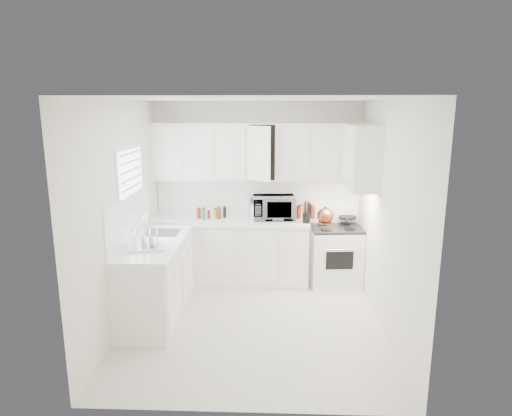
{
  "coord_description": "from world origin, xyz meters",
  "views": [
    {
      "loc": [
        0.21,
        -4.89,
        2.52
      ],
      "look_at": [
        0.0,
        0.7,
        1.25
      ],
      "focal_mm": 31.39,
      "sensor_mm": 36.0,
      "label": 1
    }
  ],
  "objects_px": {
    "stove": "(335,248)",
    "microwave": "(274,205)",
    "rice_cooker": "(259,210)",
    "dish_rack": "(145,239)",
    "tea_kettle": "(325,215)",
    "utensil_crock": "(306,211)"
  },
  "relations": [
    {
      "from": "tea_kettle",
      "to": "microwave",
      "type": "height_order",
      "value": "microwave"
    },
    {
      "from": "microwave",
      "to": "utensil_crock",
      "type": "bearing_deg",
      "value": -30.73
    },
    {
      "from": "stove",
      "to": "tea_kettle",
      "type": "distance_m",
      "value": 0.58
    },
    {
      "from": "stove",
      "to": "tea_kettle",
      "type": "xyz_separation_m",
      "value": [
        -0.18,
        -0.16,
        0.53
      ]
    },
    {
      "from": "tea_kettle",
      "to": "utensil_crock",
      "type": "relative_size",
      "value": 0.83
    },
    {
      "from": "rice_cooker",
      "to": "dish_rack",
      "type": "relative_size",
      "value": 0.62
    },
    {
      "from": "stove",
      "to": "microwave",
      "type": "xyz_separation_m",
      "value": [
        -0.89,
        0.07,
        0.61
      ]
    },
    {
      "from": "microwave",
      "to": "dish_rack",
      "type": "relative_size",
      "value": 1.44
    },
    {
      "from": "microwave",
      "to": "dish_rack",
      "type": "xyz_separation_m",
      "value": [
        -1.45,
        -1.45,
        -0.09
      ]
    },
    {
      "from": "stove",
      "to": "utensil_crock",
      "type": "bearing_deg",
      "value": -164.73
    },
    {
      "from": "stove",
      "to": "tea_kettle",
      "type": "height_order",
      "value": "tea_kettle"
    },
    {
      "from": "tea_kettle",
      "to": "stove",
      "type": "bearing_deg",
      "value": 65.19
    },
    {
      "from": "dish_rack",
      "to": "utensil_crock",
      "type": "bearing_deg",
      "value": 19.89
    },
    {
      "from": "stove",
      "to": "utensil_crock",
      "type": "relative_size",
      "value": 3.24
    },
    {
      "from": "utensil_crock",
      "to": "tea_kettle",
      "type": "bearing_deg",
      "value": -0.54
    },
    {
      "from": "tea_kettle",
      "to": "utensil_crock",
      "type": "height_order",
      "value": "utensil_crock"
    },
    {
      "from": "dish_rack",
      "to": "stove",
      "type": "bearing_deg",
      "value": 17.66
    },
    {
      "from": "tea_kettle",
      "to": "microwave",
      "type": "bearing_deg",
      "value": -174.13
    },
    {
      "from": "stove",
      "to": "microwave",
      "type": "distance_m",
      "value": 1.08
    },
    {
      "from": "utensil_crock",
      "to": "dish_rack",
      "type": "relative_size",
      "value": 0.82
    },
    {
      "from": "stove",
      "to": "dish_rack",
      "type": "distance_m",
      "value": 2.77
    },
    {
      "from": "stove",
      "to": "tea_kettle",
      "type": "bearing_deg",
      "value": -142.85
    }
  ]
}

